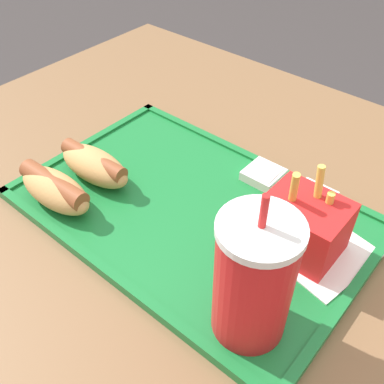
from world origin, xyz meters
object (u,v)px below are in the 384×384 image
at_px(soda_cup, 254,280).
at_px(sauce_cup_ketchup, 313,197).
at_px(fries_carton, 304,225).
at_px(hot_dog_near, 94,165).
at_px(hot_dog_far, 55,189).
at_px(sauce_cup_mayo, 263,174).

xyz_separation_m(soda_cup, sauce_cup_ketchup, (0.04, -0.21, -0.07)).
relative_size(soda_cup, fries_carton, 1.59).
height_order(hot_dog_near, fries_carton, fries_carton).
relative_size(soda_cup, hot_dog_far, 1.47).
bearing_deg(sauce_cup_ketchup, hot_dog_near, 31.03).
xyz_separation_m(hot_dog_far, sauce_cup_ketchup, (-0.27, -0.23, -0.02)).
xyz_separation_m(hot_dog_far, hot_dog_near, (0.00, -0.07, -0.00)).
distance_m(hot_dog_far, fries_carton, 0.33).
relative_size(hot_dog_near, fries_carton, 1.08).
bearing_deg(hot_dog_far, sauce_cup_mayo, -129.54).
xyz_separation_m(hot_dog_near, fries_carton, (-0.29, -0.08, 0.01)).
xyz_separation_m(hot_dog_near, sauce_cup_mayo, (-0.19, -0.16, -0.02)).
xyz_separation_m(soda_cup, fries_carton, (0.01, -0.13, -0.04)).
bearing_deg(hot_dog_near, sauce_cup_ketchup, -148.97).
relative_size(hot_dog_far, sauce_cup_ketchup, 2.47).
height_order(fries_carton, sauce_cup_mayo, fries_carton).
distance_m(soda_cup, hot_dog_far, 0.31).
bearing_deg(sauce_cup_ketchup, sauce_cup_mayo, 2.24).
distance_m(soda_cup, sauce_cup_mayo, 0.25).
bearing_deg(soda_cup, hot_dog_far, 2.66).
relative_size(fries_carton, sauce_cup_ketchup, 2.28).
relative_size(hot_dog_far, sauce_cup_mayo, 2.47).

